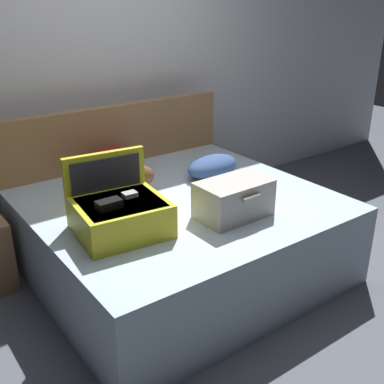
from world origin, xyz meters
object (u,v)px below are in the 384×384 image
Objects in this scene: hard_case_medium at (234,199)px; pillow_center_head at (212,166)px; bed at (181,236)px; pillow_near_headboard at (111,162)px; duffel_bag at (114,179)px; hard_case_large at (119,212)px.

hard_case_medium reaches higher than pillow_center_head.
bed is 4.17× the size of pillow_center_head.
hard_case_medium is 1.15m from pillow_near_headboard.
duffel_bag is 0.80m from pillow_center_head.
hard_case_large is 0.72m from hard_case_medium.
pillow_near_headboard is at bearing 71.95° from hard_case_large.
bed is at bearing 105.39° from hard_case_medium.
bed is 0.72m from hard_case_large.
hard_case_large is 1.11× the size of pillow_near_headboard.
pillow_center_head is at bearing -37.17° from pillow_near_headboard.
duffel_bag is at bearing -114.26° from pillow_near_headboard.
duffel_bag is 1.33× the size of pillow_center_head.
hard_case_medium is at bearing -117.97° from pillow_center_head.
pillow_near_headboard is at bearing 142.83° from pillow_center_head.
bed is 3.14× the size of duffel_bag.
duffel_bag is at bearing 120.64° from hard_case_medium.
bed is 4.21× the size of hard_case_medium.
hard_case_medium reaches higher than bed.
bed is at bearing -153.47° from pillow_center_head.
hard_case_medium is at bearing -58.48° from duffel_bag.
pillow_near_headboard reaches higher than bed.
bed is 0.62m from duffel_bag.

